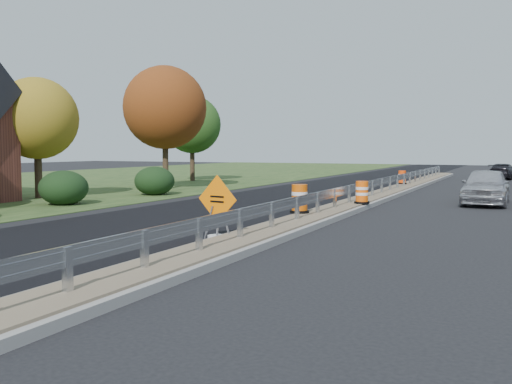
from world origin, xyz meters
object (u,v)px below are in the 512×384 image
at_px(barrel_median_far, 402,178).
at_px(car_dark_far, 503,171).
at_px(caution_sign, 217,224).
at_px(barrel_median_mid, 362,193).
at_px(car_silver, 486,186).
at_px(barrel_median_near, 300,199).

distance_m(barrel_median_far, car_dark_far, 14.32).
bearing_deg(caution_sign, car_dark_far, 91.03).
distance_m(barrel_median_mid, car_silver, 6.12).
height_order(barrel_median_near, car_silver, car_silver).
bearing_deg(barrel_median_near, barrel_median_mid, 75.37).
bearing_deg(caution_sign, barrel_median_mid, 91.62).
height_order(caution_sign, barrel_median_near, caution_sign).
xyz_separation_m(caution_sign, car_dark_far, (5.94, 36.19, 0.18)).
relative_size(car_silver, car_dark_far, 1.09).
relative_size(caution_sign, barrel_median_near, 1.78).
relative_size(caution_sign, barrel_median_far, 2.09).
relative_size(barrel_median_near, barrel_median_far, 1.17).
distance_m(barrel_median_near, barrel_median_mid, 4.36).
bearing_deg(barrel_median_near, caution_sign, -93.83).
relative_size(barrel_median_near, car_silver, 0.21).
distance_m(barrel_median_mid, barrel_median_far, 13.53).
height_order(caution_sign, car_dark_far, caution_sign).
bearing_deg(car_dark_far, barrel_median_mid, 87.56).
relative_size(barrel_median_near, barrel_median_mid, 1.09).
bearing_deg(barrel_median_near, car_dark_far, 79.77).
bearing_deg(barrel_median_mid, barrel_median_near, -104.63).
distance_m(barrel_median_near, car_dark_far, 31.46).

